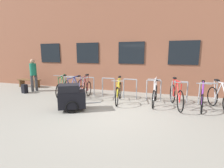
% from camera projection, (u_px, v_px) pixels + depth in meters
% --- Properties ---
extents(ground_plane, '(42.00, 42.00, 0.00)m').
position_uv_depth(ground_plane, '(112.00, 112.00, 5.46)').
color(ground_plane, gray).
extents(storefront_building, '(28.00, 6.59, 5.92)m').
position_uv_depth(storefront_building, '(141.00, 39.00, 10.99)').
color(storefront_building, brown).
rests_on(storefront_building, ground).
extents(bike_rack, '(6.62, 0.05, 0.88)m').
position_uv_depth(bike_rack, '(130.00, 87.00, 7.07)').
color(bike_rack, gray).
rests_on(bike_rack, ground).
extents(bicycle_silver, '(0.55, 1.72, 1.04)m').
position_uv_depth(bicycle_silver, '(220.00, 99.00, 5.66)').
color(bicycle_silver, black).
rests_on(bicycle_silver, ground).
extents(bicycle_red, '(0.50, 1.82, 1.07)m').
position_uv_depth(bicycle_red, '(176.00, 96.00, 5.98)').
color(bicycle_red, black).
rests_on(bicycle_red, ground).
extents(bicycle_yellow, '(0.44, 1.81, 1.03)m').
position_uv_depth(bicycle_yellow, '(119.00, 92.00, 6.62)').
color(bicycle_yellow, black).
rests_on(bicycle_yellow, ground).
extents(bicycle_maroon, '(0.44, 1.69, 1.06)m').
position_uv_depth(bicycle_maroon, '(85.00, 90.00, 7.10)').
color(bicycle_maroon, black).
rests_on(bicycle_maroon, ground).
extents(bicycle_green, '(0.52, 1.60, 1.04)m').
position_uv_depth(bicycle_green, '(63.00, 88.00, 7.60)').
color(bicycle_green, black).
rests_on(bicycle_green, ground).
extents(bicycle_purple, '(0.47, 1.70, 1.01)m').
position_uv_depth(bicycle_purple, '(202.00, 98.00, 5.78)').
color(bicycle_purple, black).
rests_on(bicycle_purple, ground).
extents(bicycle_blue, '(0.44, 1.77, 1.00)m').
position_uv_depth(bicycle_blue, '(75.00, 88.00, 7.39)').
color(bicycle_blue, black).
rests_on(bicycle_blue, ground).
extents(bicycle_white, '(0.44, 1.74, 1.07)m').
position_uv_depth(bicycle_white, '(155.00, 94.00, 6.32)').
color(bicycle_white, black).
rests_on(bicycle_white, ground).
extents(bike_trailer, '(1.42, 0.99, 0.93)m').
position_uv_depth(bike_trailer, '(72.00, 97.00, 5.59)').
color(bike_trailer, black).
rests_on(bike_trailer, ground).
extents(wooden_bench, '(1.40, 0.40, 0.45)m').
position_uv_depth(wooden_bench, '(29.00, 81.00, 9.65)').
color(wooden_bench, brown).
rests_on(wooden_bench, ground).
extents(person_by_bench, '(0.32, 0.34, 1.68)m').
position_uv_depth(person_by_bench, '(33.00, 73.00, 8.41)').
color(person_by_bench, '#3F3F42').
rests_on(person_by_bench, ground).
extents(backpack, '(0.32, 0.26, 0.44)m').
position_uv_depth(backpack, '(25.00, 89.00, 8.13)').
color(backpack, black).
rests_on(backpack, ground).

